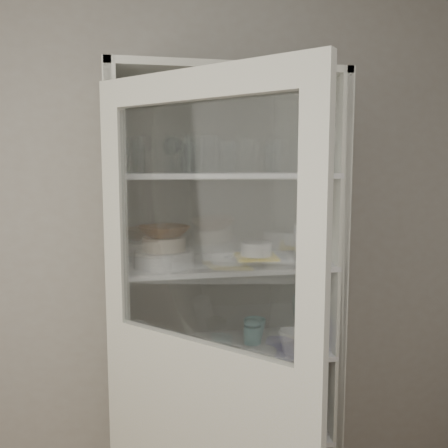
{
  "coord_description": "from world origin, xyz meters",
  "views": [
    {
      "loc": [
        -0.21,
        -0.81,
        1.68
      ],
      "look_at": [
        0.2,
        1.27,
        1.43
      ],
      "focal_mm": 38.0,
      "sensor_mm": 36.0,
      "label": 1
    }
  ],
  "objects_px": {
    "mug_blue": "(311,331)",
    "measuring_cups": "(151,352)",
    "pantry_cabinet": "(222,325)",
    "yellow_trivet": "(256,257)",
    "plate_stack_front": "(164,258)",
    "cream_bowl": "(164,244)",
    "white_ramekin": "(256,249)",
    "goblet_2": "(217,154)",
    "grey_bowl_stack": "(308,242)",
    "tin_box": "(231,422)",
    "goblet_0": "(171,154)",
    "white_canister": "(134,338)",
    "goblet_3": "(273,153)",
    "goblet_1": "(173,153)",
    "teal_jar": "(252,333)",
    "plate_stack_back": "(148,250)",
    "terracotta_bowl": "(164,231)",
    "mug_white": "(291,342)",
    "glass_platter": "(256,260)",
    "cupboard_door": "(201,404)",
    "mug_teal": "(255,329)"
  },
  "relations": [
    {
      "from": "plate_stack_front",
      "to": "cream_bowl",
      "type": "xyz_separation_m",
      "value": [
        0.0,
        0.0,
        0.06
      ]
    },
    {
      "from": "glass_platter",
      "to": "mug_blue",
      "type": "relative_size",
      "value": 2.14
    },
    {
      "from": "yellow_trivet",
      "to": "teal_jar",
      "type": "bearing_deg",
      "value": 92.51
    },
    {
      "from": "cream_bowl",
      "to": "tin_box",
      "type": "xyz_separation_m",
      "value": [
        0.31,
        0.04,
        -0.87
      ]
    },
    {
      "from": "goblet_0",
      "to": "mug_blue",
      "type": "xyz_separation_m",
      "value": [
        0.64,
        -0.16,
        -0.83
      ]
    },
    {
      "from": "cream_bowl",
      "to": "grey_bowl_stack",
      "type": "bearing_deg",
      "value": 3.47
    },
    {
      "from": "measuring_cups",
      "to": "tin_box",
      "type": "xyz_separation_m",
      "value": [
        0.37,
        0.03,
        -0.39
      ]
    },
    {
      "from": "grey_bowl_stack",
      "to": "pantry_cabinet",
      "type": "bearing_deg",
      "value": 167.64
    },
    {
      "from": "mug_blue",
      "to": "plate_stack_back",
      "type": "bearing_deg",
      "value": -178.19
    },
    {
      "from": "goblet_0",
      "to": "glass_platter",
      "type": "height_order",
      "value": "goblet_0"
    },
    {
      "from": "goblet_0",
      "to": "goblet_2",
      "type": "bearing_deg",
      "value": -2.0
    },
    {
      "from": "white_canister",
      "to": "teal_jar",
      "type": "bearing_deg",
      "value": 0.36
    },
    {
      "from": "goblet_1",
      "to": "yellow_trivet",
      "type": "bearing_deg",
      "value": -16.97
    },
    {
      "from": "mug_blue",
      "to": "measuring_cups",
      "type": "bearing_deg",
      "value": -164.91
    },
    {
      "from": "pantry_cabinet",
      "to": "white_ramekin",
      "type": "height_order",
      "value": "pantry_cabinet"
    },
    {
      "from": "goblet_0",
      "to": "goblet_3",
      "type": "height_order",
      "value": "goblet_3"
    },
    {
      "from": "goblet_2",
      "to": "teal_jar",
      "type": "distance_m",
      "value": 0.86
    },
    {
      "from": "white_ramekin",
      "to": "goblet_2",
      "type": "bearing_deg",
      "value": 133.94
    },
    {
      "from": "goblet_2",
      "to": "measuring_cups",
      "type": "relative_size",
      "value": 1.94
    },
    {
      "from": "goblet_3",
      "to": "cream_bowl",
      "type": "bearing_deg",
      "value": -164.56
    },
    {
      "from": "yellow_trivet",
      "to": "mug_blue",
      "type": "relative_size",
      "value": 1.34
    },
    {
      "from": "mug_blue",
      "to": "measuring_cups",
      "type": "xyz_separation_m",
      "value": [
        -0.75,
        -0.02,
        -0.04
      ]
    },
    {
      "from": "glass_platter",
      "to": "white_ramekin",
      "type": "relative_size",
      "value": 2.08
    },
    {
      "from": "cream_bowl",
      "to": "yellow_trivet",
      "type": "distance_m",
      "value": 0.42
    },
    {
      "from": "goblet_2",
      "to": "plate_stack_front",
      "type": "bearing_deg",
      "value": -145.88
    },
    {
      "from": "goblet_1",
      "to": "mug_blue",
      "type": "relative_size",
      "value": 1.31
    },
    {
      "from": "grey_bowl_stack",
      "to": "tin_box",
      "type": "height_order",
      "value": "grey_bowl_stack"
    },
    {
      "from": "goblet_2",
      "to": "mug_white",
      "type": "bearing_deg",
      "value": -41.77
    },
    {
      "from": "measuring_cups",
      "to": "white_canister",
      "type": "relative_size",
      "value": 0.7
    },
    {
      "from": "yellow_trivet",
      "to": "white_ramekin",
      "type": "height_order",
      "value": "white_ramekin"
    },
    {
      "from": "white_canister",
      "to": "grey_bowl_stack",
      "type": "bearing_deg",
      "value": -1.83
    },
    {
      "from": "mug_white",
      "to": "teal_jar",
      "type": "bearing_deg",
      "value": 150.86
    },
    {
      "from": "pantry_cabinet",
      "to": "yellow_trivet",
      "type": "height_order",
      "value": "pantry_cabinet"
    },
    {
      "from": "pantry_cabinet",
      "to": "yellow_trivet",
      "type": "bearing_deg",
      "value": -36.9
    },
    {
      "from": "mug_teal",
      "to": "white_canister",
      "type": "distance_m",
      "value": 0.58
    },
    {
      "from": "white_canister",
      "to": "tin_box",
      "type": "height_order",
      "value": "white_canister"
    },
    {
      "from": "goblet_1",
      "to": "mug_blue",
      "type": "distance_m",
      "value": 1.05
    },
    {
      "from": "teal_jar",
      "to": "plate_stack_front",
      "type": "bearing_deg",
      "value": -170.43
    },
    {
      "from": "cupboard_door",
      "to": "mug_blue",
      "type": "xyz_separation_m",
      "value": [
        0.6,
        0.51,
        0.04
      ]
    },
    {
      "from": "goblet_3",
      "to": "white_canister",
      "type": "height_order",
      "value": "goblet_3"
    },
    {
      "from": "white_ramekin",
      "to": "teal_jar",
      "type": "bearing_deg",
      "value": 92.51
    },
    {
      "from": "goblet_1",
      "to": "goblet_2",
      "type": "xyz_separation_m",
      "value": [
        0.21,
        0.05,
        -0.0
      ]
    },
    {
      "from": "glass_platter",
      "to": "goblet_3",
      "type": "bearing_deg",
      "value": 48.28
    },
    {
      "from": "goblet_2",
      "to": "white_canister",
      "type": "bearing_deg",
      "value": -164.28
    },
    {
      "from": "plate_stack_front",
      "to": "grey_bowl_stack",
      "type": "relative_size",
      "value": 1.61
    },
    {
      "from": "goblet_3",
      "to": "measuring_cups",
      "type": "distance_m",
      "value": 1.06
    },
    {
      "from": "glass_platter",
      "to": "mug_white",
      "type": "bearing_deg",
      "value": -36.24
    },
    {
      "from": "plate_stack_back",
      "to": "tin_box",
      "type": "bearing_deg",
      "value": -21.07
    },
    {
      "from": "glass_platter",
      "to": "measuring_cups",
      "type": "relative_size",
      "value": 3.17
    },
    {
      "from": "terracotta_bowl",
      "to": "mug_white",
      "type": "relative_size",
      "value": 1.84
    }
  ]
}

